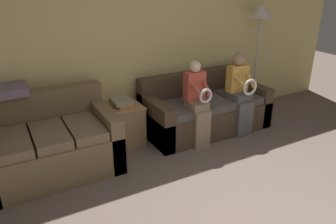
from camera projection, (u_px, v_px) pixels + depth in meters
wall_back at (146, 44)px, 4.66m from camera, size 7.32×0.06×2.55m
couch_main at (204, 110)px, 4.95m from camera, size 1.86×0.88×0.83m
couch_side at (50, 145)px, 3.87m from camera, size 1.51×0.97×0.91m
child_left_seated at (198, 101)px, 4.37m from camera, size 0.28×0.37×1.16m
child_right_seated at (241, 90)px, 4.69m from camera, size 0.32×0.38×1.19m
side_shelf at (123, 123)px, 4.56m from camera, size 0.49×0.54×0.55m
book_stack at (122, 102)px, 4.44m from camera, size 0.25×0.29×0.09m
floor_lamp at (261, 19)px, 5.14m from camera, size 0.37×0.37×1.78m
throw_pillow at (10, 90)px, 3.78m from camera, size 0.38×0.38×0.10m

